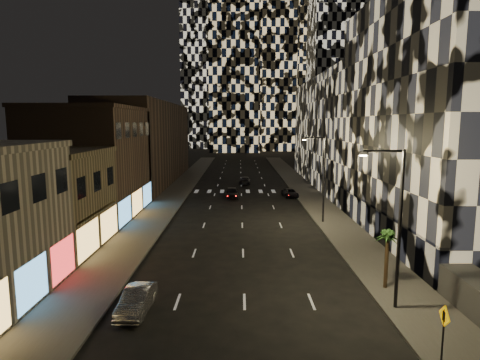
{
  "coord_description": "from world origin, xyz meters",
  "views": [
    {
      "loc": [
        -0.3,
        -11.6,
        10.55
      ],
      "look_at": [
        -0.25,
        20.33,
        6.0
      ],
      "focal_mm": 30.0,
      "sensor_mm": 36.0,
      "label": 1
    }
  ],
  "objects_px": {
    "car_dark_midlane": "(232,193)",
    "ped_sign": "(444,326)",
    "palm_tree": "(388,240)",
    "streetlight_near": "(396,218)",
    "streetlight_far": "(322,173)",
    "car_dark_oncoming": "(245,180)",
    "car_silver_parked": "(137,300)",
    "car_dark_rightlane": "(290,193)"
  },
  "relations": [
    {
      "from": "streetlight_far",
      "to": "car_dark_midlane",
      "type": "relative_size",
      "value": 2.0
    },
    {
      "from": "car_silver_parked",
      "to": "streetlight_near",
      "type": "bearing_deg",
      "value": 3.59
    },
    {
      "from": "car_silver_parked",
      "to": "palm_tree",
      "type": "bearing_deg",
      "value": 13.81
    },
    {
      "from": "car_dark_oncoming",
      "to": "palm_tree",
      "type": "distance_m",
      "value": 45.48
    },
    {
      "from": "car_dark_oncoming",
      "to": "car_dark_rightlane",
      "type": "bearing_deg",
      "value": 119.78
    },
    {
      "from": "car_dark_oncoming",
      "to": "palm_tree",
      "type": "bearing_deg",
      "value": 102.92
    },
    {
      "from": "streetlight_near",
      "to": "streetlight_far",
      "type": "height_order",
      "value": "same"
    },
    {
      "from": "streetlight_far",
      "to": "car_silver_parked",
      "type": "relative_size",
      "value": 2.2
    },
    {
      "from": "streetlight_near",
      "to": "car_silver_parked",
      "type": "distance_m",
      "value": 15.17
    },
    {
      "from": "streetlight_near",
      "to": "streetlight_far",
      "type": "relative_size",
      "value": 1.0
    },
    {
      "from": "car_dark_midlane",
      "to": "car_dark_rightlane",
      "type": "xyz_separation_m",
      "value": [
        8.35,
        0.85,
        -0.19
      ]
    },
    {
      "from": "car_dark_oncoming",
      "to": "car_dark_rightlane",
      "type": "xyz_separation_m",
      "value": [
        6.33,
        -12.18,
        -0.09
      ]
    },
    {
      "from": "car_dark_midlane",
      "to": "palm_tree",
      "type": "distance_m",
      "value": 33.35
    },
    {
      "from": "streetlight_near",
      "to": "car_dark_midlane",
      "type": "xyz_separation_m",
      "value": [
        -9.7,
        34.34,
        -4.59
      ]
    },
    {
      "from": "car_silver_parked",
      "to": "car_dark_rightlane",
      "type": "distance_m",
      "value": 37.79
    },
    {
      "from": "car_dark_midlane",
      "to": "ped_sign",
      "type": "relative_size",
      "value": 1.57
    },
    {
      "from": "streetlight_near",
      "to": "ped_sign",
      "type": "relative_size",
      "value": 3.15
    },
    {
      "from": "car_silver_parked",
      "to": "ped_sign",
      "type": "relative_size",
      "value": 1.43
    },
    {
      "from": "car_dark_rightlane",
      "to": "car_dark_oncoming",
      "type": "bearing_deg",
      "value": 111.87
    },
    {
      "from": "palm_tree",
      "to": "car_silver_parked",
      "type": "bearing_deg",
      "value": -168.72
    },
    {
      "from": "streetlight_far",
      "to": "car_dark_midlane",
      "type": "distance_m",
      "value": 17.92
    },
    {
      "from": "streetlight_near",
      "to": "car_dark_midlane",
      "type": "distance_m",
      "value": 35.98
    },
    {
      "from": "car_dark_oncoming",
      "to": "streetlight_near",
      "type": "bearing_deg",
      "value": 101.55
    },
    {
      "from": "streetlight_near",
      "to": "car_dark_oncoming",
      "type": "relative_size",
      "value": 1.96
    },
    {
      "from": "car_silver_parked",
      "to": "car_dark_midlane",
      "type": "distance_m",
      "value": 34.93
    },
    {
      "from": "car_dark_midlane",
      "to": "ped_sign",
      "type": "bearing_deg",
      "value": -78.74
    },
    {
      "from": "ped_sign",
      "to": "palm_tree",
      "type": "xyz_separation_m",
      "value": [
        0.72,
        8.56,
        1.16
      ]
    },
    {
      "from": "car_dark_midlane",
      "to": "car_dark_oncoming",
      "type": "distance_m",
      "value": 13.19
    },
    {
      "from": "streetlight_far",
      "to": "car_dark_oncoming",
      "type": "distance_m",
      "value": 28.82
    },
    {
      "from": "car_dark_oncoming",
      "to": "car_dark_midlane",
      "type": "bearing_deg",
      "value": 83.53
    },
    {
      "from": "streetlight_far",
      "to": "ped_sign",
      "type": "bearing_deg",
      "value": -90.13
    },
    {
      "from": "streetlight_near",
      "to": "car_dark_oncoming",
      "type": "bearing_deg",
      "value": 99.21
    },
    {
      "from": "streetlight_far",
      "to": "car_dark_midlane",
      "type": "xyz_separation_m",
      "value": [
        -9.7,
        14.34,
        -4.59
      ]
    },
    {
      "from": "palm_tree",
      "to": "streetlight_near",
      "type": "bearing_deg",
      "value": -103.51
    },
    {
      "from": "car_dark_midlane",
      "to": "car_dark_oncoming",
      "type": "bearing_deg",
      "value": 78.95
    },
    {
      "from": "car_dark_midlane",
      "to": "ped_sign",
      "type": "height_order",
      "value": "ped_sign"
    },
    {
      "from": "car_silver_parked",
      "to": "car_dark_midlane",
      "type": "relative_size",
      "value": 0.91
    },
    {
      "from": "streetlight_near",
      "to": "palm_tree",
      "type": "xyz_separation_m",
      "value": [
        0.66,
        2.74,
        -2.09
      ]
    },
    {
      "from": "streetlight_far",
      "to": "palm_tree",
      "type": "relative_size",
      "value": 2.38
    },
    {
      "from": "ped_sign",
      "to": "palm_tree",
      "type": "height_order",
      "value": "palm_tree"
    },
    {
      "from": "ped_sign",
      "to": "streetlight_near",
      "type": "bearing_deg",
      "value": 92.56
    },
    {
      "from": "car_silver_parked",
      "to": "car_dark_oncoming",
      "type": "height_order",
      "value": "car_silver_parked"
    }
  ]
}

